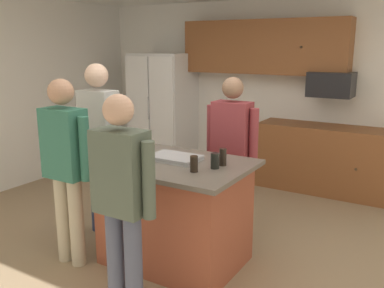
% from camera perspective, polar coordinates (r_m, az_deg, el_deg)
% --- Properties ---
extents(floor, '(7.04, 7.04, 0.00)m').
position_cam_1_polar(floor, '(4.15, 0.22, -14.70)').
color(floor, '#937A5B').
rests_on(floor, ground).
extents(back_wall, '(6.40, 0.10, 2.60)m').
position_cam_1_polar(back_wall, '(6.28, 13.53, 6.96)').
color(back_wall, white).
rests_on(back_wall, ground).
extents(cabinet_run_upper, '(2.40, 0.38, 0.75)m').
position_cam_1_polar(cabinet_run_upper, '(6.19, 9.65, 12.86)').
color(cabinet_run_upper, brown).
extents(cabinet_run_lower, '(1.80, 0.63, 0.90)m').
position_cam_1_polar(cabinet_run_lower, '(5.97, 17.63, -1.92)').
color(cabinet_run_lower, brown).
rests_on(cabinet_run_lower, ground).
extents(refrigerator, '(0.91, 0.76, 1.83)m').
position_cam_1_polar(refrigerator, '(6.84, -3.98, 4.52)').
color(refrigerator, white).
rests_on(refrigerator, ground).
extents(microwave_over_range, '(0.56, 0.40, 0.32)m').
position_cam_1_polar(microwave_over_range, '(5.82, 18.37, 7.68)').
color(microwave_over_range, black).
extents(kitchen_island, '(1.32, 0.97, 0.95)m').
position_cam_1_polar(kitchen_island, '(3.84, -2.33, -9.19)').
color(kitchen_island, '#9E4C33').
rests_on(kitchen_island, ground).
extents(person_elder_center, '(0.57, 0.22, 1.68)m').
position_cam_1_polar(person_elder_center, '(3.82, -16.78, -2.15)').
color(person_elder_center, tan).
rests_on(person_elder_center, ground).
extents(person_guest_left, '(0.57, 0.23, 1.78)m').
position_cam_1_polar(person_guest_left, '(4.38, -12.43, 0.91)').
color(person_guest_left, '#232D4C').
rests_on(person_guest_left, ground).
extents(person_guest_right, '(0.57, 0.22, 1.64)m').
position_cam_1_polar(person_guest_right, '(4.31, 5.39, -0.23)').
color(person_guest_right, tan).
rests_on(person_guest_right, ground).
extents(person_guest_by_door, '(0.57, 0.22, 1.63)m').
position_cam_1_polar(person_guest_by_door, '(3.00, -9.53, -6.55)').
color(person_guest_by_door, '#4C5166').
rests_on(person_guest_by_door, ground).
extents(glass_short_whisky, '(0.06, 0.06, 0.15)m').
position_cam_1_polar(glass_short_whisky, '(3.57, 4.22, -1.78)').
color(glass_short_whisky, black).
rests_on(glass_short_whisky, kitchen_island).
extents(glass_pilsner, '(0.06, 0.06, 0.13)m').
position_cam_1_polar(glass_pilsner, '(3.39, 0.27, -2.72)').
color(glass_pilsner, black).
rests_on(glass_pilsner, kitchen_island).
extents(glass_stout_tall, '(0.07, 0.07, 0.13)m').
position_cam_1_polar(glass_stout_tall, '(3.48, 3.13, -2.29)').
color(glass_stout_tall, black).
rests_on(glass_stout_tall, kitchen_island).
extents(serving_tray, '(0.44, 0.30, 0.04)m').
position_cam_1_polar(serving_tray, '(3.75, -2.35, -1.88)').
color(serving_tray, '#B7B7BC').
rests_on(serving_tray, kitchen_island).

